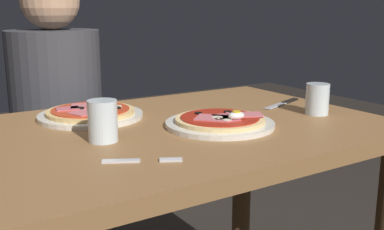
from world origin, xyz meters
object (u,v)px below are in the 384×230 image
(water_glass_near, at_px, (103,124))
(knife, at_px, (284,103))
(diner_person, at_px, (60,147))
(pizza_across_left, at_px, (91,114))
(fork, at_px, (136,161))
(pizza_foreground, at_px, (220,122))
(water_glass_far, at_px, (317,101))
(dining_table, at_px, (154,176))

(water_glass_near, xyz_separation_m, knife, (0.64, 0.09, -0.04))
(diner_person, bearing_deg, pizza_across_left, 85.41)
(fork, bearing_deg, pizza_foreground, 24.23)
(water_glass_far, bearing_deg, diner_person, 125.15)
(diner_person, bearing_deg, water_glass_far, 125.15)
(water_glass_near, height_order, diner_person, diner_person)
(pizza_foreground, distance_m, knife, 0.36)
(dining_table, bearing_deg, pizza_foreground, -25.86)
(pizza_foreground, xyz_separation_m, water_glass_far, (0.31, -0.03, 0.03))
(dining_table, xyz_separation_m, knife, (0.49, 0.05, 0.13))
(water_glass_near, relative_size, knife, 0.50)
(dining_table, xyz_separation_m, diner_person, (-0.06, 0.63, -0.07))
(fork, xyz_separation_m, knife, (0.64, 0.26, 0.00))
(water_glass_far, relative_size, diner_person, 0.07)
(water_glass_near, bearing_deg, fork, -91.03)
(pizza_across_left, distance_m, diner_person, 0.48)
(water_glass_far, bearing_deg, knife, 80.84)
(pizza_across_left, relative_size, water_glass_near, 3.01)
(pizza_across_left, distance_m, knife, 0.60)
(fork, relative_size, diner_person, 0.12)
(fork, distance_m, knife, 0.69)
(pizza_foreground, relative_size, knife, 1.46)
(pizza_across_left, xyz_separation_m, water_glass_far, (0.56, -0.30, 0.03))
(pizza_foreground, height_order, pizza_across_left, pizza_foreground)
(water_glass_far, bearing_deg, fork, -170.57)
(pizza_foreground, height_order, water_glass_far, water_glass_far)
(water_glass_near, height_order, knife, water_glass_near)
(pizza_across_left, height_order, knife, pizza_across_left)
(pizza_foreground, distance_m, pizza_across_left, 0.36)
(water_glass_near, distance_m, water_glass_far, 0.62)
(pizza_foreground, bearing_deg, water_glass_far, -6.39)
(fork, height_order, knife, knife)
(knife, distance_m, diner_person, 0.82)
(water_glass_far, distance_m, fork, 0.63)
(water_glass_near, bearing_deg, pizza_foreground, -6.35)
(dining_table, distance_m, diner_person, 0.64)
(pizza_foreground, distance_m, fork, 0.34)
(pizza_across_left, xyz_separation_m, knife, (0.58, -0.15, -0.01))
(fork, bearing_deg, knife, 22.02)
(fork, relative_size, knife, 0.77)
(water_glass_near, height_order, water_glass_far, water_glass_near)
(knife, bearing_deg, pizza_foreground, -160.05)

